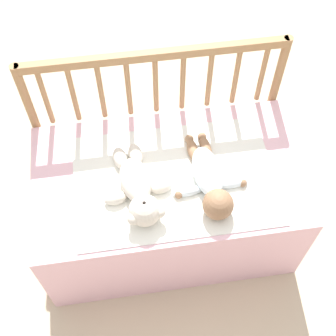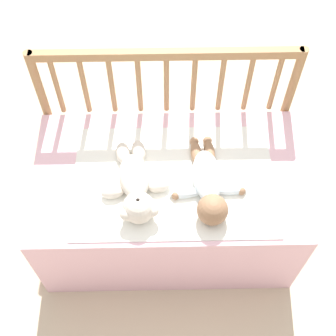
% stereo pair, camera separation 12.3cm
% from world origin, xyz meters
% --- Properties ---
extents(ground_plane, '(12.00, 12.00, 0.00)m').
position_xyz_m(ground_plane, '(0.00, 0.00, 0.00)').
color(ground_plane, '#C6B293').
extents(crib_mattress, '(1.07, 0.62, 0.47)m').
position_xyz_m(crib_mattress, '(0.00, 0.00, 0.24)').
color(crib_mattress, '#EDB7C6').
rests_on(crib_mattress, ground_plane).
extents(crib_rail, '(1.07, 0.04, 0.80)m').
position_xyz_m(crib_rail, '(-0.00, 0.33, 0.56)').
color(crib_rail, '#997047').
rests_on(crib_rail, ground_plane).
extents(blanket, '(0.78, 0.51, 0.01)m').
position_xyz_m(blanket, '(0.02, -0.03, 0.47)').
color(blanket, white).
rests_on(blanket, crib_mattress).
extents(teddy_bear, '(0.27, 0.38, 0.12)m').
position_xyz_m(teddy_bear, '(-0.12, -0.08, 0.52)').
color(teddy_bear, silver).
rests_on(teddy_bear, crib_mattress).
extents(baby, '(0.30, 0.41, 0.11)m').
position_xyz_m(baby, '(0.15, -0.08, 0.51)').
color(baby, white).
rests_on(baby, crib_mattress).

